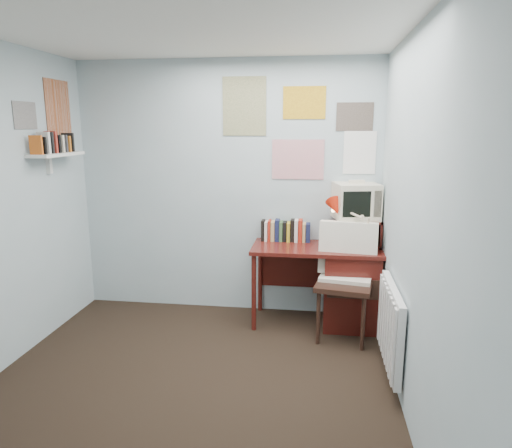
{
  "coord_description": "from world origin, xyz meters",
  "views": [
    {
      "loc": [
        0.89,
        -2.69,
        1.86
      ],
      "look_at": [
        0.41,
        0.91,
        1.08
      ],
      "focal_mm": 32.0,
      "sensor_mm": 36.0,
      "label": 1
    }
  ],
  "objects_px": {
    "wall_shelf": "(56,154)",
    "desk_chair": "(344,285)",
    "radiator": "(391,326)",
    "tv_riser": "(358,232)",
    "desk": "(344,284)",
    "crt_tv": "(356,200)",
    "desk_lamp": "(369,230)"
  },
  "relations": [
    {
      "from": "desk",
      "to": "desk_lamp",
      "type": "xyz_separation_m",
      "value": [
        0.18,
        -0.16,
        0.57
      ]
    },
    {
      "from": "radiator",
      "to": "desk",
      "type": "bearing_deg",
      "value": 107.24
    },
    {
      "from": "crt_tv",
      "to": "wall_shelf",
      "type": "xyz_separation_m",
      "value": [
        -2.65,
        -0.51,
        0.43
      ]
    },
    {
      "from": "desk_chair",
      "to": "radiator",
      "type": "relative_size",
      "value": 1.25
    },
    {
      "from": "desk_lamp",
      "to": "tv_riser",
      "type": "bearing_deg",
      "value": 112.91
    },
    {
      "from": "desk",
      "to": "desk_lamp",
      "type": "relative_size",
      "value": 2.85
    },
    {
      "from": "tv_riser",
      "to": "crt_tv",
      "type": "relative_size",
      "value": 1.03
    },
    {
      "from": "desk_lamp",
      "to": "wall_shelf",
      "type": "relative_size",
      "value": 0.68
    },
    {
      "from": "radiator",
      "to": "tv_riser",
      "type": "bearing_deg",
      "value": 99.28
    },
    {
      "from": "tv_riser",
      "to": "radiator",
      "type": "height_order",
      "value": "tv_riser"
    },
    {
      "from": "crt_tv",
      "to": "wall_shelf",
      "type": "distance_m",
      "value": 2.74
    },
    {
      "from": "desk",
      "to": "desk_chair",
      "type": "relative_size",
      "value": 1.2
    },
    {
      "from": "desk",
      "to": "tv_riser",
      "type": "bearing_deg",
      "value": 42.96
    },
    {
      "from": "desk_lamp",
      "to": "radiator",
      "type": "distance_m",
      "value": 0.95
    },
    {
      "from": "desk",
      "to": "tv_riser",
      "type": "height_order",
      "value": "tv_riser"
    },
    {
      "from": "crt_tv",
      "to": "wall_shelf",
      "type": "bearing_deg",
      "value": 178.36
    },
    {
      "from": "desk",
      "to": "wall_shelf",
      "type": "height_order",
      "value": "wall_shelf"
    },
    {
      "from": "desk_lamp",
      "to": "crt_tv",
      "type": "distance_m",
      "value": 0.38
    },
    {
      "from": "desk_chair",
      "to": "desk",
      "type": "bearing_deg",
      "value": 96.12
    },
    {
      "from": "desk",
      "to": "crt_tv",
      "type": "height_order",
      "value": "crt_tv"
    },
    {
      "from": "desk_chair",
      "to": "radiator",
      "type": "bearing_deg",
      "value": -53.46
    },
    {
      "from": "desk",
      "to": "tv_riser",
      "type": "relative_size",
      "value": 3.0
    },
    {
      "from": "crt_tv",
      "to": "desk",
      "type": "bearing_deg",
      "value": -134.95
    },
    {
      "from": "crt_tv",
      "to": "wall_shelf",
      "type": "relative_size",
      "value": 0.62
    },
    {
      "from": "desk_lamp",
      "to": "wall_shelf",
      "type": "xyz_separation_m",
      "value": [
        -2.76,
        -0.22,
        0.65
      ]
    },
    {
      "from": "tv_riser",
      "to": "crt_tv",
      "type": "height_order",
      "value": "crt_tv"
    },
    {
      "from": "crt_tv",
      "to": "wall_shelf",
      "type": "height_order",
      "value": "wall_shelf"
    },
    {
      "from": "tv_riser",
      "to": "crt_tv",
      "type": "distance_m",
      "value": 0.31
    },
    {
      "from": "desk_lamp",
      "to": "tv_riser",
      "type": "xyz_separation_m",
      "value": [
        -0.07,
        0.27,
        -0.09
      ]
    },
    {
      "from": "desk_lamp",
      "to": "tv_riser",
      "type": "distance_m",
      "value": 0.29
    },
    {
      "from": "tv_riser",
      "to": "wall_shelf",
      "type": "bearing_deg",
      "value": -169.68
    },
    {
      "from": "wall_shelf",
      "to": "desk_chair",
      "type": "bearing_deg",
      "value": 1.68
    }
  ]
}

